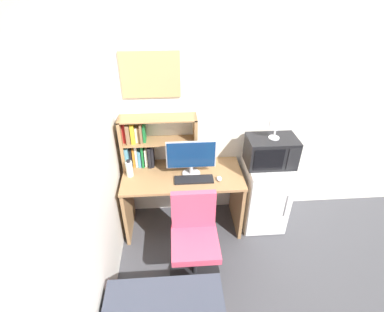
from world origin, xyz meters
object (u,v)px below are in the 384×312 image
wall_corkboard (150,75)px  microwave (271,151)px  keyboard (194,180)px  water_bottle (129,169)px  desk_chair (194,243)px  mini_fridge (264,194)px  hutch_bookshelf (147,142)px  monitor (191,157)px  computer_mouse (219,179)px  desk_fan (276,127)px

wall_corkboard → microwave: bearing=-13.3°
keyboard → water_bottle: size_ratio=2.07×
desk_chair → mini_fridge: bearing=36.9°
hutch_bookshelf → keyboard: (0.48, -0.33, -0.29)m
microwave → wall_corkboard: size_ratio=0.88×
monitor → water_bottle: 0.67m
monitor → keyboard: (0.02, -0.11, -0.21)m
water_bottle → wall_corkboard: (0.28, 0.28, 0.91)m
keyboard → computer_mouse: bearing=-2.9°
hutch_bookshelf → wall_corkboard: wall_corkboard is taller
hutch_bookshelf → wall_corkboard: (0.09, 0.09, 0.70)m
hutch_bookshelf → desk_fan: 1.36m
keyboard → mini_fridge: 0.90m
keyboard → desk_chair: 0.64m
computer_mouse → desk_fan: size_ratio=0.33×
keyboard → water_bottle: bearing=169.0°
mini_fridge → computer_mouse: bearing=-166.5°
computer_mouse → microwave: (0.56, 0.14, 0.23)m
water_bottle → microwave: size_ratio=0.39×
monitor → mini_fridge: (0.85, 0.01, -0.56)m
computer_mouse → desk_fan: bearing=13.1°
hutch_bookshelf → mini_fridge: hutch_bookshelf is taller
monitor → desk_chair: monitor is taller
microwave → hutch_bookshelf: bearing=171.3°
desk_chair → microwave: bearing=37.0°
monitor → desk_chair: bearing=-91.2°
computer_mouse → mini_fridge: mini_fridge is taller
monitor → wall_corkboard: bearing=141.3°
hutch_bookshelf → desk_chair: size_ratio=0.89×
hutch_bookshelf → monitor: bearing=-24.7°
mini_fridge → monitor: bearing=-179.4°
water_bottle → wall_corkboard: bearing=45.5°
hutch_bookshelf → mini_fridge: size_ratio=0.96×
microwave → water_bottle: bearing=179.7°
computer_mouse → monitor: bearing=156.3°
desk_chair → wall_corkboard: (-0.36, 0.94, 1.35)m
mini_fridge → microwave: (0.00, 0.00, 0.58)m
water_bottle → microwave: (1.50, -0.01, 0.15)m
wall_corkboard → desk_chair: bearing=-68.8°
hutch_bookshelf → computer_mouse: 0.87m
keyboard → wall_corkboard: 1.14m
water_bottle → wall_corkboard: 0.99m
hutch_bookshelf → wall_corkboard: bearing=46.0°
hutch_bookshelf → mini_fridge: (1.31, -0.20, -0.63)m
hutch_bookshelf → wall_corkboard: size_ratio=1.39×
computer_mouse → mini_fridge: (0.56, 0.13, -0.35)m
mini_fridge → desk_fan: size_ratio=3.46×
wall_corkboard → mini_fridge: bearing=-13.5°
keyboard → computer_mouse: size_ratio=5.10×
desk_fan → desk_chair: (-0.87, -0.64, -0.90)m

